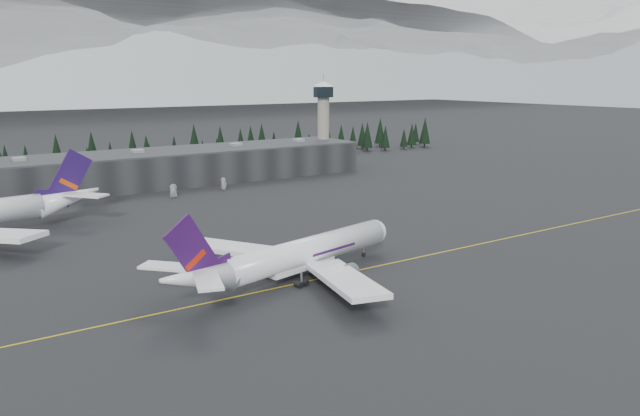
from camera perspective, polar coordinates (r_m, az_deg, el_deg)
ground at (r=137.12m, az=4.71°, el=-5.12°), size 1400.00×1400.00×0.00m
taxiline at (r=135.64m, az=5.24°, el=-5.32°), size 400.00×0.40×0.02m
terminal at (r=243.74m, az=-14.01°, el=3.63°), size 160.00×30.00×12.60m
control_tower at (r=279.13m, az=0.31°, el=8.54°), size 10.00×10.00×37.70m
treeline at (r=278.36m, az=-16.69°, el=4.74°), size 360.00×20.00×15.00m
jet_main at (r=124.78m, az=-2.67°, el=-4.45°), size 59.20×54.06×17.65m
gse_vehicle_a at (r=216.03m, az=-13.26°, el=1.11°), size 2.27×4.71×1.29m
gse_vehicle_b at (r=227.56m, az=-8.75°, el=1.86°), size 4.78×3.02×1.52m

